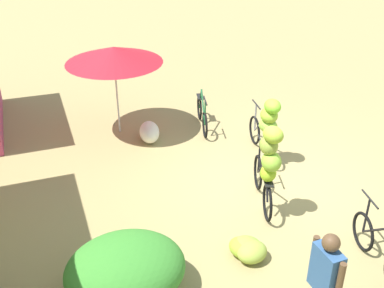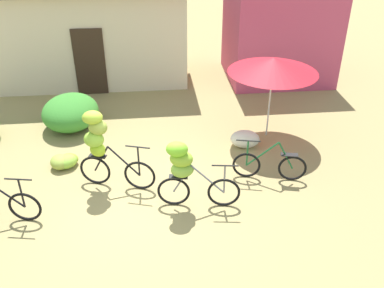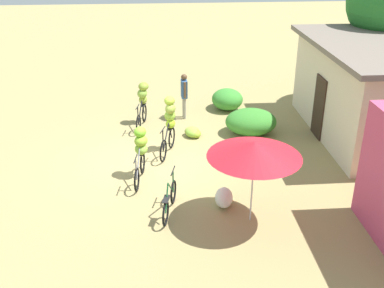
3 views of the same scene
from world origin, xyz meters
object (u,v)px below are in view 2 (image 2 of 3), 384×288
at_px(shop_pink, 279,34).
at_px(bicycle_near_pile, 101,143).
at_px(building_low, 92,32).
at_px(market_umbrella, 273,65).
at_px(bicycle_center_loaded, 185,168).
at_px(produce_sack, 245,139).
at_px(bicycle_by_shop, 269,165).
at_px(banana_pile_on_ground, 65,161).

bearing_deg(shop_pink, bicycle_near_pile, -132.33).
height_order(building_low, market_umbrella, building_low).
relative_size(bicycle_center_loaded, produce_sack, 2.29).
distance_m(market_umbrella, bicycle_by_shop, 2.47).
relative_size(shop_pink, bicycle_near_pile, 1.86).
xyz_separation_m(market_umbrella, banana_pile_on_ground, (-4.87, -0.96, -1.72)).
distance_m(bicycle_center_loaded, bicycle_by_shop, 2.05).
relative_size(bicycle_by_shop, produce_sack, 2.19).
bearing_deg(shop_pink, banana_pile_on_ground, -141.40).
height_order(bicycle_near_pile, bicycle_by_shop, bicycle_near_pile).
distance_m(banana_pile_on_ground, produce_sack, 4.21).
relative_size(bicycle_by_shop, banana_pile_on_ground, 2.11).
bearing_deg(building_low, produce_sack, -51.52).
distance_m(bicycle_near_pile, produce_sack, 3.54).
relative_size(shop_pink, banana_pile_on_ground, 4.39).
bearing_deg(building_low, bicycle_near_pile, -83.45).
height_order(bicycle_center_loaded, produce_sack, bicycle_center_loaded).
distance_m(shop_pink, bicycle_near_pile, 7.77).
height_order(shop_pink, produce_sack, shop_pink).
bearing_deg(produce_sack, market_umbrella, 38.25).
xyz_separation_m(building_low, bicycle_near_pile, (0.71, -6.17, -0.52)).
distance_m(bicycle_by_shop, banana_pile_on_ground, 4.52).
distance_m(bicycle_near_pile, banana_pile_on_ground, 1.52).
bearing_deg(banana_pile_on_ground, building_low, 87.30).
distance_m(shop_pink, bicycle_by_shop, 6.22).
relative_size(building_low, produce_sack, 8.99).
bearing_deg(building_low, market_umbrella, -43.72).
height_order(building_low, shop_pink, building_low).
bearing_deg(bicycle_by_shop, shop_pink, 73.27).
bearing_deg(shop_pink, produce_sack, -113.81).
bearing_deg(shop_pink, bicycle_by_shop, -106.73).
xyz_separation_m(building_low, bicycle_center_loaded, (2.32, -7.02, -0.67)).
relative_size(bicycle_near_pile, produce_sack, 2.46).
xyz_separation_m(building_low, bicycle_by_shop, (4.17, -6.31, -1.20)).
xyz_separation_m(shop_pink, market_umbrella, (-1.31, -3.98, 0.45)).
bearing_deg(bicycle_near_pile, market_umbrella, 24.17).
xyz_separation_m(market_umbrella, bicycle_near_pile, (-3.91, -1.76, -0.85)).
bearing_deg(banana_pile_on_ground, shop_pink, 38.60).
bearing_deg(shop_pink, building_low, 175.76).
bearing_deg(bicycle_center_loaded, bicycle_by_shop, 21.02).
bearing_deg(market_umbrella, shop_pink, 71.76).
height_order(shop_pink, market_umbrella, shop_pink).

